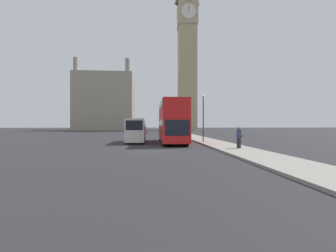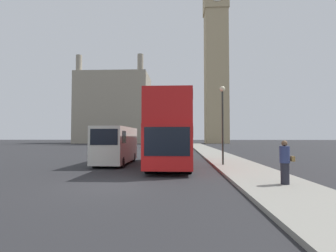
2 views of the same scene
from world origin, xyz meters
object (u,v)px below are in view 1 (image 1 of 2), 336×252
at_px(pedestrian, 239,138).
at_px(parked_sedan, 143,130).
at_px(red_double_decker_bus, 172,120).
at_px(street_lamp, 203,110).
at_px(clock_tower, 187,48).
at_px(white_van, 136,130).

height_order(pedestrian, parked_sedan, pedestrian).
bearing_deg(red_double_decker_bus, street_lamp, -7.86).
bearing_deg(parked_sedan, clock_tower, 63.91).
relative_size(red_double_decker_bus, white_van, 1.70).
height_order(white_van, pedestrian, white_van).
xyz_separation_m(clock_tower, red_double_decker_bus, (-11.25, -59.56, -28.68)).
xyz_separation_m(red_double_decker_bus, pedestrian, (4.64, -7.43, -1.49)).
bearing_deg(street_lamp, red_double_decker_bus, 172.14).
height_order(clock_tower, red_double_decker_bus, clock_tower).
distance_m(red_double_decker_bus, pedestrian, 8.89).
bearing_deg(street_lamp, clock_tower, 82.56).
xyz_separation_m(clock_tower, street_lamp, (-7.84, -60.03, -27.58)).
relative_size(clock_tower, parked_sedan, 12.98).
distance_m(clock_tower, pedestrian, 73.77).
bearing_deg(street_lamp, white_van, 170.05).
distance_m(white_van, parked_sedan, 27.03).
relative_size(clock_tower, street_lamp, 11.83).
relative_size(red_double_decker_bus, parked_sedan, 2.23).
distance_m(red_double_decker_bus, parked_sedan, 28.22).
xyz_separation_m(white_van, pedestrian, (8.60, -8.26, -0.43)).
bearing_deg(parked_sedan, street_lamp, -74.79).
xyz_separation_m(clock_tower, parked_sedan, (-15.54, -31.72, -30.45)).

